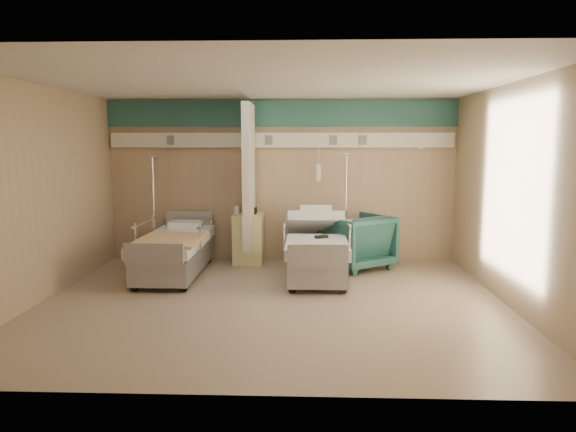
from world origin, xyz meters
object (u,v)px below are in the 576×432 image
(bed_left, at_px, (175,256))
(visitor_armchair, at_px, (357,241))
(bedside_cabinet, at_px, (248,239))
(iv_stand_left, at_px, (155,242))
(iv_stand_right, at_px, (345,243))
(bed_right, at_px, (316,257))

(bed_left, height_order, visitor_armchair, visitor_armchair)
(bedside_cabinet, xyz_separation_m, visitor_armchair, (1.83, -0.30, 0.02))
(bed_left, relative_size, iv_stand_left, 1.18)
(bedside_cabinet, height_order, iv_stand_right, iv_stand_right)
(bed_right, bearing_deg, iv_stand_right, 56.56)
(bed_left, height_order, iv_stand_left, iv_stand_left)
(bed_right, distance_m, visitor_armchair, 0.91)
(iv_stand_right, bearing_deg, bedside_cabinet, 175.05)
(visitor_armchair, relative_size, iv_stand_right, 0.52)
(visitor_armchair, height_order, iv_stand_left, iv_stand_left)
(bedside_cabinet, relative_size, iv_stand_left, 0.46)
(bed_left, distance_m, iv_stand_right, 2.81)
(iv_stand_left, bearing_deg, bed_right, -15.69)
(iv_stand_right, height_order, iv_stand_left, iv_stand_right)
(iv_stand_right, bearing_deg, bed_right, -123.44)
(bedside_cabinet, bearing_deg, bed_left, -139.40)
(iv_stand_right, distance_m, iv_stand_left, 3.23)
(bed_left, height_order, bedside_cabinet, bedside_cabinet)
(bed_right, bearing_deg, bedside_cabinet, 141.95)
(bed_left, bearing_deg, visitor_armchair, 11.78)
(bed_left, xyz_separation_m, bedside_cabinet, (1.05, 0.90, 0.11))
(bed_right, xyz_separation_m, bed_left, (-2.20, 0.00, 0.00))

